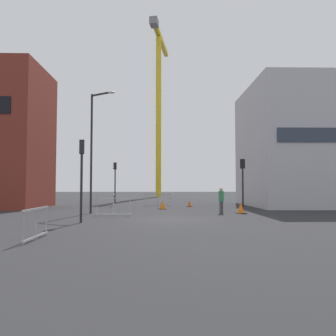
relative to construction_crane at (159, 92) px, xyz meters
name	(u,v)px	position (x,y,z in m)	size (l,w,h in m)	color
ground	(170,219)	(0.88, -36.81, -17.33)	(160.00, 160.00, 0.00)	#28282B
office_block	(300,146)	(13.09, -24.91, -11.92)	(9.45, 10.86, 10.81)	#B7B7BC
construction_crane	(159,92)	(0.00, 0.00, 0.00)	(3.18, 14.05, 27.61)	yellow
streetlamp_tall	(94,143)	(-4.03, -32.96, -12.65)	(1.74, 1.11, 7.96)	#232326
traffic_light_island	(115,176)	(-4.18, -21.54, -14.56)	(0.38, 0.27, 4.14)	#232326
traffic_light_crosswalk	(243,176)	(6.34, -30.91, -14.78)	(0.34, 0.39, 3.77)	black
traffic_light_far	(82,167)	(-3.55, -38.40, -14.57)	(0.29, 0.39, 4.12)	#232326
pedestrian_walking	(221,198)	(4.37, -33.14, -16.34)	(0.34, 0.34, 1.70)	#4C4C51
safety_barrier_mid_span	(158,200)	(0.12, -24.60, -16.76)	(2.45, 0.29, 1.08)	#9EA0A5
safety_barrier_right_run	(114,200)	(-3.75, -25.34, -16.76)	(0.32, 2.56, 1.08)	#9EA0A5
safety_barrier_rear	(114,207)	(-2.47, -34.61, -16.76)	(2.23, 0.20, 1.08)	#B2B5BA
safety_barrier_front	(36,223)	(-3.85, -43.61, -16.76)	(0.06, 2.31, 1.08)	#9EA0A5
traffic_cone_by_barrier	(241,208)	(5.71, -32.94, -17.01)	(0.68, 0.68, 0.69)	black
traffic_cone_orange	(190,204)	(2.89, -25.95, -17.09)	(0.52, 0.52, 0.52)	black
traffic_cone_on_verge	(162,205)	(0.52, -28.76, -17.00)	(0.69, 0.69, 0.70)	black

